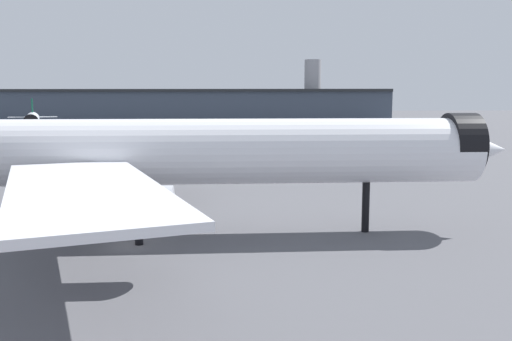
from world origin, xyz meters
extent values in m
plane|color=#56565B|center=(0.00, 0.00, 0.00)|extent=(900.00, 900.00, 0.00)
cylinder|color=white|center=(3.31, 3.37, 7.93)|extent=(57.57, 7.74, 6.10)
cone|color=white|center=(32.01, 4.19, 7.93)|extent=(6.88, 6.17, 5.98)
cylinder|color=black|center=(30.79, 4.16, 8.38)|extent=(2.92, 6.23, 6.16)
cube|color=white|center=(-1.58, 19.21, 7.16)|extent=(16.09, 27.38, 0.49)
cylinder|color=#B7BAC1|center=(-0.11, 16.15, 5.15)|extent=(8.13, 3.58, 3.35)
cube|color=white|center=(-0.66, -12.72, 7.16)|extent=(17.34, 27.42, 0.49)
cylinder|color=#B7BAC1|center=(0.63, -9.58, 5.15)|extent=(8.13, 3.58, 3.35)
cylinder|color=black|center=(21.68, 3.90, 2.44)|extent=(0.73, 0.73, 4.88)
cylinder|color=black|center=(0.35, 6.49, 2.44)|extent=(0.73, 0.73, 4.88)
cylinder|color=black|center=(0.53, 0.09, 2.44)|extent=(0.73, 0.73, 4.88)
cylinder|color=silver|center=(-54.17, 129.75, 5.48)|extent=(16.14, 37.55, 4.22)
cone|color=silver|center=(-48.10, 111.64, 5.48)|extent=(5.40, 5.71, 4.13)
cone|color=silver|center=(-60.24, 147.85, 5.48)|extent=(5.54, 6.47, 4.01)
cylinder|color=black|center=(-48.37, 112.44, 5.80)|extent=(4.64, 3.16, 4.26)
cube|color=silver|center=(-44.96, 135.95, 4.96)|extent=(17.24, 6.27, 0.34)
cylinder|color=#B7BAC1|center=(-46.63, 134.43, 3.57)|extent=(3.90, 5.81, 2.32)
cylinder|color=#B7BAC1|center=(-63.01, 128.93, 3.57)|extent=(3.90, 5.81, 2.32)
cube|color=#0F5138|center=(-59.27, 144.95, 8.86)|extent=(1.86, 4.48, 6.75)
cube|color=silver|center=(-55.26, 147.11, 5.91)|extent=(7.61, 5.44, 0.25)
cube|color=silver|center=(-63.77, 144.25, 5.91)|extent=(7.61, 5.44, 0.25)
cylinder|color=black|center=(-50.29, 118.16, 1.69)|extent=(0.51, 0.51, 3.38)
cylinder|color=black|center=(-52.68, 132.26, 1.69)|extent=(0.51, 0.51, 3.38)
cylinder|color=black|center=(-56.88, 130.85, 1.69)|extent=(0.51, 0.51, 3.38)
cube|color=#3D4756|center=(-9.18, 206.80, 7.48)|extent=(177.94, 38.97, 14.96)
cube|color=#232628|center=(-9.18, 206.80, 15.56)|extent=(178.15, 41.03, 1.20)
cylinder|color=#939399|center=(45.20, 201.10, 14.58)|extent=(7.45, 7.45, 29.16)
cube|color=black|center=(-10.91, 40.59, 0.32)|extent=(2.82, 2.45, 0.20)
cube|color=beige|center=(-10.91, 40.59, 1.12)|extent=(2.82, 2.45, 1.40)
sphere|color=black|center=(-9.71, 40.81, 0.22)|extent=(0.44, 0.44, 0.44)
sphere|color=black|center=(-10.42, 39.48, 0.22)|extent=(0.44, 0.44, 0.44)
sphere|color=black|center=(-11.41, 41.71, 0.22)|extent=(0.44, 0.44, 0.44)
sphere|color=black|center=(-12.11, 40.38, 0.22)|extent=(0.44, 0.44, 0.44)
camera|label=1|loc=(8.79, -47.93, 13.06)|focal=38.78mm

